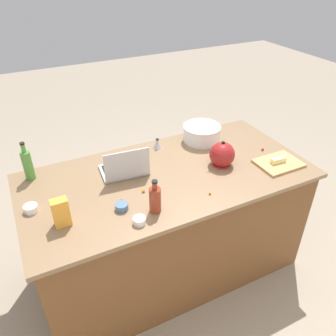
% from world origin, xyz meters
% --- Properties ---
extents(ground_plane, '(12.00, 12.00, 0.00)m').
position_xyz_m(ground_plane, '(0.00, 0.00, 0.00)').
color(ground_plane, gray).
extents(island_counter, '(1.96, 0.96, 0.90)m').
position_xyz_m(island_counter, '(0.00, 0.00, 0.45)').
color(island_counter, brown).
rests_on(island_counter, ground).
extents(laptop, '(0.33, 0.26, 0.22)m').
position_xyz_m(laptop, '(0.26, -0.13, 0.95)').
color(laptop, '#B7B7BC').
rests_on(laptop, island_counter).
extents(mixing_bowl_large, '(0.30, 0.30, 0.13)m').
position_xyz_m(mixing_bowl_large, '(-0.45, -0.31, 0.97)').
color(mixing_bowl_large, white).
rests_on(mixing_bowl_large, island_counter).
extents(bottle_olive, '(0.06, 0.06, 0.27)m').
position_xyz_m(bottle_olive, '(0.84, -0.36, 1.01)').
color(bottle_olive, '#4C8C38').
rests_on(bottle_olive, island_counter).
extents(bottle_soy, '(0.07, 0.07, 0.21)m').
position_xyz_m(bottle_soy, '(0.24, 0.31, 0.99)').
color(bottle_soy, maroon).
rests_on(bottle_soy, island_counter).
extents(kettle, '(0.21, 0.18, 0.20)m').
position_xyz_m(kettle, '(-0.39, 0.06, 0.98)').
color(kettle, maroon).
rests_on(kettle, island_counter).
extents(cutting_board, '(0.31, 0.23, 0.02)m').
position_xyz_m(cutting_board, '(-0.76, 0.24, 0.91)').
color(cutting_board, tan).
rests_on(cutting_board, island_counter).
extents(butter_stick_left, '(0.11, 0.04, 0.04)m').
position_xyz_m(butter_stick_left, '(-0.75, 0.24, 0.94)').
color(butter_stick_left, '#F4E58C').
rests_on(butter_stick_left, cutting_board).
extents(ramekin_small, '(0.07, 0.07, 0.04)m').
position_xyz_m(ramekin_small, '(0.36, 0.36, 0.92)').
color(ramekin_small, white).
rests_on(ramekin_small, island_counter).
extents(ramekin_medium, '(0.08, 0.08, 0.04)m').
position_xyz_m(ramekin_medium, '(0.88, -0.01, 0.92)').
color(ramekin_medium, white).
rests_on(ramekin_medium, island_counter).
extents(ramekin_wide, '(0.08, 0.08, 0.04)m').
position_xyz_m(ramekin_wide, '(0.41, 0.21, 0.92)').
color(ramekin_wide, slate).
rests_on(ramekin_wide, island_counter).
extents(kitchen_timer, '(0.07, 0.07, 0.08)m').
position_xyz_m(kitchen_timer, '(-0.09, -0.36, 0.94)').
color(kitchen_timer, '#B2B2B7').
rests_on(kitchen_timer, island_counter).
extents(candy_bag, '(0.09, 0.06, 0.17)m').
position_xyz_m(candy_bag, '(0.74, 0.18, 0.99)').
color(candy_bag, gold).
rests_on(candy_bag, island_counter).
extents(candy_0, '(0.02, 0.02, 0.02)m').
position_xyz_m(candy_0, '(0.23, 0.11, 0.91)').
color(candy_0, orange).
rests_on(candy_0, island_counter).
extents(candy_1, '(0.02, 0.02, 0.02)m').
position_xyz_m(candy_1, '(-0.13, 0.32, 0.91)').
color(candy_1, orange).
rests_on(candy_1, island_counter).
extents(candy_2, '(0.02, 0.02, 0.02)m').
position_xyz_m(candy_2, '(-0.78, 0.03, 0.91)').
color(candy_2, red).
rests_on(candy_2, island_counter).
extents(candy_3, '(0.02, 0.02, 0.02)m').
position_xyz_m(candy_3, '(0.38, 0.14, 0.91)').
color(candy_3, red).
rests_on(candy_3, island_counter).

